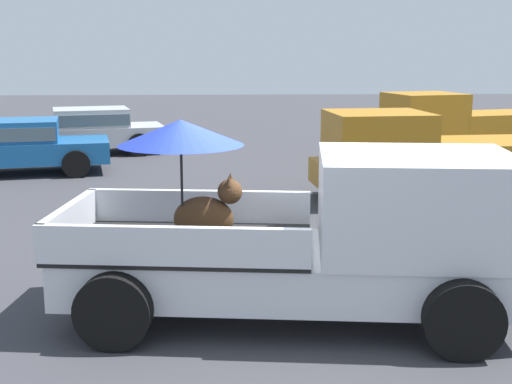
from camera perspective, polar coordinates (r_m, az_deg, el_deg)
name	(u,v)px	position (r m, az deg, el deg)	size (l,w,h in m)	color
ground_plane	(288,317)	(8.22, 2.57, -10.04)	(80.00, 80.00, 0.00)	#38383D
pickup_truck_main	(326,235)	(7.91, 5.66, -3.46)	(5.23, 2.71, 2.26)	black
pickup_truck_red	(454,125)	(21.06, 15.74, 5.24)	(5.10, 3.09, 1.80)	black
pickup_truck_far	(424,157)	(14.58, 13.47, 2.74)	(4.94, 2.50, 1.80)	black
parked_sedan_near	(17,144)	(18.17, -18.81, 3.71)	(4.56, 2.60, 1.33)	black
parked_sedan_far	(90,129)	(21.10, -13.33, 5.02)	(4.60, 2.76, 1.33)	black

